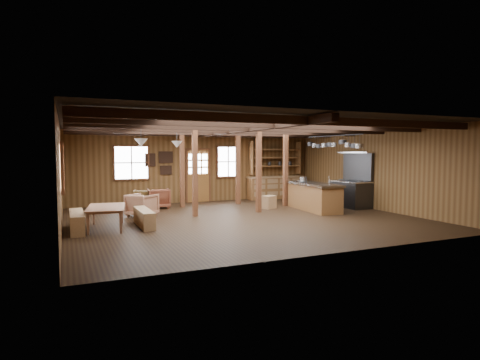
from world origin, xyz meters
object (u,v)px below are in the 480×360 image
object	(u,v)px
dining_table	(108,218)
armchair_a	(159,198)
commercial_range	(351,189)
armchair_b	(144,198)
armchair_c	(142,205)
kitchen_island	(314,196)

from	to	relation	value
dining_table	armchair_a	xyz separation A→B (m)	(2.04, 3.29, 0.06)
commercial_range	armchair_a	size ratio (longest dim) A/B	2.61
armchair_a	armchair_b	bearing A→B (deg)	-42.69
commercial_range	armchair_b	distance (m)	7.56
armchair_c	kitchen_island	bearing A→B (deg)	-140.88
armchair_a	armchair_b	distance (m)	0.66
commercial_range	dining_table	world-z (taller)	commercial_range
dining_table	armchair_a	distance (m)	3.87
armchair_a	armchair_c	world-z (taller)	armchair_c
commercial_range	armchair_a	xyz separation A→B (m)	(-6.50, 2.48, -0.30)
armchair_c	dining_table	bearing A→B (deg)	103.62
kitchen_island	armchair_c	world-z (taller)	kitchen_island
kitchen_island	commercial_range	world-z (taller)	commercial_range
armchair_b	kitchen_island	bearing A→B (deg)	162.75
commercial_range	armchair_a	distance (m)	6.97
dining_table	armchair_b	world-z (taller)	armchair_b
armchair_a	armchair_b	world-z (taller)	armchair_a
armchair_a	armchair_c	size ratio (longest dim) A/B	0.98
kitchen_island	armchair_b	size ratio (longest dim) A/B	3.65
dining_table	armchair_a	world-z (taller)	armchair_a
dining_table	armchair_c	size ratio (longest dim) A/B	2.10
armchair_a	armchair_b	size ratio (longest dim) A/B	1.10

